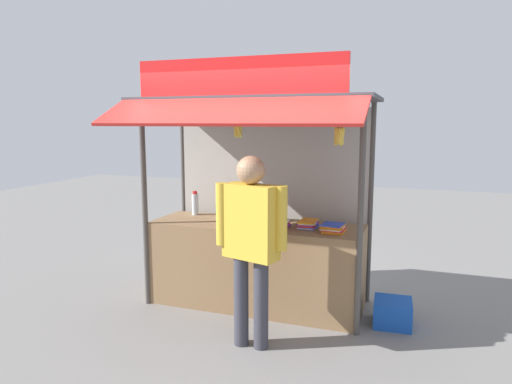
% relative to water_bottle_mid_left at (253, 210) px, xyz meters
% --- Properties ---
extents(ground_plane, '(20.00, 20.00, 0.00)m').
position_rel_water_bottle_mid_left_xyz_m(ground_plane, '(0.06, -0.06, -1.05)').
color(ground_plane, slate).
extents(stall_counter, '(2.31, 0.74, 0.92)m').
position_rel_water_bottle_mid_left_xyz_m(stall_counter, '(0.06, -0.06, -0.59)').
color(stall_counter, olive).
rests_on(stall_counter, ground).
extents(stall_structure, '(2.51, 1.62, 2.61)m').
position_rel_water_bottle_mid_left_xyz_m(stall_structure, '(0.06, 0.06, 0.55)').
color(stall_structure, '#4C4742').
rests_on(stall_structure, ground).
extents(water_bottle_mid_left, '(0.08, 0.08, 0.28)m').
position_rel_water_bottle_mid_left_xyz_m(water_bottle_mid_left, '(0.00, 0.00, 0.00)').
color(water_bottle_mid_left, silver).
rests_on(water_bottle_mid_left, stall_counter).
extents(water_bottle_front_left, '(0.07, 0.07, 0.24)m').
position_rel_water_bottle_mid_left_xyz_m(water_bottle_front_left, '(0.26, 0.17, -0.02)').
color(water_bottle_front_left, silver).
rests_on(water_bottle_front_left, stall_counter).
extents(water_bottle_far_right, '(0.09, 0.09, 0.31)m').
position_rel_water_bottle_mid_left_xyz_m(water_bottle_far_right, '(0.01, 0.13, 0.01)').
color(water_bottle_far_right, silver).
rests_on(water_bottle_far_right, stall_counter).
extents(water_bottle_rear_center, '(0.06, 0.06, 0.23)m').
position_rel_water_bottle_mid_left_xyz_m(water_bottle_rear_center, '(0.13, 0.06, -0.02)').
color(water_bottle_rear_center, silver).
rests_on(water_bottle_rear_center, stall_counter).
extents(water_bottle_front_right, '(0.08, 0.08, 0.27)m').
position_rel_water_bottle_mid_left_xyz_m(water_bottle_front_right, '(-0.35, 0.05, -0.00)').
color(water_bottle_front_right, silver).
rests_on(water_bottle_front_right, stall_counter).
extents(water_bottle_mid_right, '(0.08, 0.08, 0.29)m').
position_rel_water_bottle_mid_left_xyz_m(water_bottle_mid_right, '(-0.79, 0.16, 0.00)').
color(water_bottle_mid_right, silver).
rests_on(water_bottle_mid_right, stall_counter).
extents(magazine_stack_right, '(0.23, 0.29, 0.07)m').
position_rel_water_bottle_mid_left_xyz_m(magazine_stack_right, '(0.34, -0.16, -0.10)').
color(magazine_stack_right, orange).
rests_on(magazine_stack_right, stall_counter).
extents(magazine_stack_center, '(0.24, 0.26, 0.09)m').
position_rel_water_bottle_mid_left_xyz_m(magazine_stack_center, '(0.92, -0.17, -0.09)').
color(magazine_stack_center, orange).
rests_on(magazine_stack_center, stall_counter).
extents(magazine_stack_far_left, '(0.25, 0.26, 0.09)m').
position_rel_water_bottle_mid_left_xyz_m(magazine_stack_far_left, '(-0.08, -0.26, -0.09)').
color(magazine_stack_far_left, red).
rests_on(magazine_stack_far_left, stall_counter).
extents(magazine_stack_back_right, '(0.20, 0.27, 0.08)m').
position_rel_water_bottle_mid_left_xyz_m(magazine_stack_back_right, '(0.64, -0.07, -0.09)').
color(magazine_stack_back_right, blue).
rests_on(magazine_stack_back_right, stall_counter).
extents(banana_bunch_inner_left, '(0.11, 0.11, 0.27)m').
position_rel_water_bottle_mid_left_xyz_m(banana_bunch_inner_left, '(0.05, -0.54, 0.89)').
color(banana_bunch_inner_left, '#332D23').
extents(banana_bunch_rightmost, '(0.11, 0.11, 0.33)m').
position_rel_water_bottle_mid_left_xyz_m(banana_bunch_rightmost, '(1.01, -0.54, 0.84)').
color(banana_bunch_rightmost, '#332D23').
extents(vendor_person, '(0.66, 0.34, 1.73)m').
position_rel_water_bottle_mid_left_xyz_m(vendor_person, '(0.34, -0.99, -0.01)').
color(vendor_person, '#383842').
rests_on(vendor_person, ground).
extents(plastic_crate, '(0.39, 0.39, 0.26)m').
position_rel_water_bottle_mid_left_xyz_m(plastic_crate, '(1.52, -0.10, -0.92)').
color(plastic_crate, '#194CB2').
rests_on(plastic_crate, ground).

